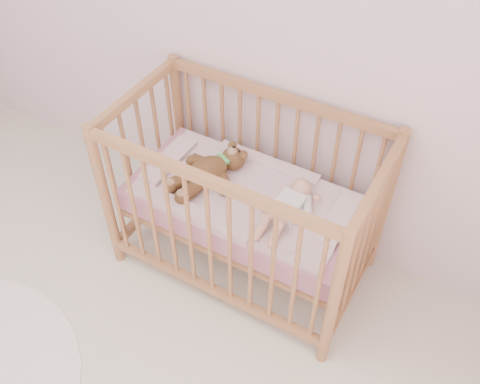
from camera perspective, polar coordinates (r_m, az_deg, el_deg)
The scene contains 6 objects.
wall_back at distance 2.75m, azimuth -2.01°, elevation 19.52°, with size 4.00×0.02×2.70m, color silver.
crib at distance 2.82m, azimuth 0.50°, elevation -1.08°, with size 1.36×0.76×1.00m, color #B7824E, non-canonical shape.
mattress at distance 2.83m, azimuth 0.50°, elevation -1.29°, with size 1.22×0.62×0.13m, color pink.
blanket at distance 2.78m, azimuth 0.51°, elevation -0.23°, with size 1.10×0.58×0.06m, color pink, non-canonical shape.
baby at distance 2.64m, azimuth 5.13°, elevation -1.30°, with size 0.23×0.48×0.11m, color white, non-canonical shape.
teddy_bear at distance 2.79m, azimuth -3.54°, elevation 2.29°, with size 0.36×0.51×0.14m, color brown, non-canonical shape.
Camera 1 is at (1.30, -0.10, 2.55)m, focal length 40.00 mm.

